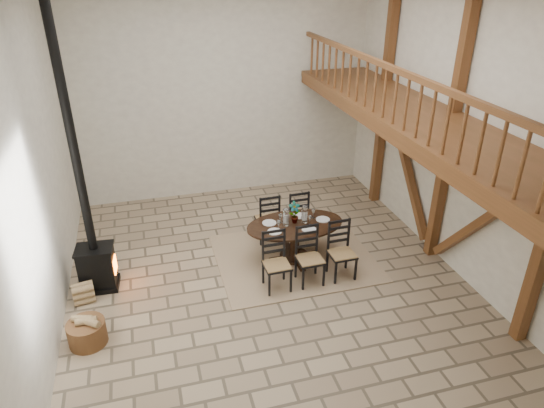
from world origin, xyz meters
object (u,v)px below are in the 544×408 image
object	(u,v)px
wood_stove	(91,233)
log_stack	(84,293)
dining_table	(297,243)
log_basket	(87,332)

from	to	relation	value
wood_stove	log_stack	world-z (taller)	wood_stove
dining_table	wood_stove	xyz separation A→B (m)	(-3.64, 0.16, 0.71)
wood_stove	log_stack	distance (m)	1.05
wood_stove	log_stack	size ratio (longest dim) A/B	12.98
log_basket	log_stack	world-z (taller)	log_basket
log_stack	log_basket	bearing A→B (deg)	-83.54
dining_table	log_basket	xyz separation A→B (m)	(-3.77, -1.26, -0.22)
wood_stove	log_basket	world-z (taller)	wood_stove
dining_table	wood_stove	distance (m)	3.71
dining_table	log_stack	distance (m)	3.91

